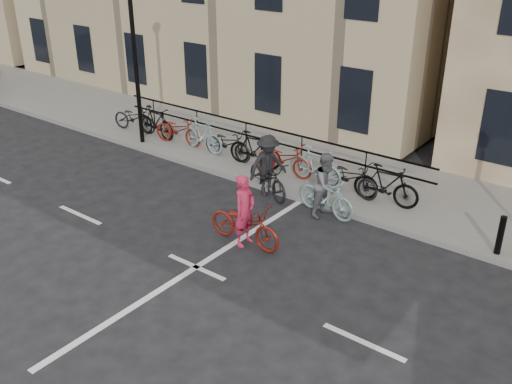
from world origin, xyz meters
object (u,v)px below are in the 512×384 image
Objects in this scene: cyclist_grey at (326,191)px; cyclist_dark at (268,172)px; lamp_post at (133,39)px; cyclist_pink at (245,221)px.

cyclist_dark reaches higher than cyclist_grey.
lamp_post reaches higher than cyclist_dark.
lamp_post is 3.00× the size of cyclist_grey.
cyclist_pink is 1.09× the size of cyclist_grey.
cyclist_pink is 0.96× the size of cyclist_dark.
cyclist_dark is at bearing 24.37° from cyclist_pink.
cyclist_pink is 2.47m from cyclist_grey.
lamp_post is 7.87m from cyclist_pink.
lamp_post is at bearing 93.53° from cyclist_grey.
cyclist_grey is 1.89m from cyclist_dark.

